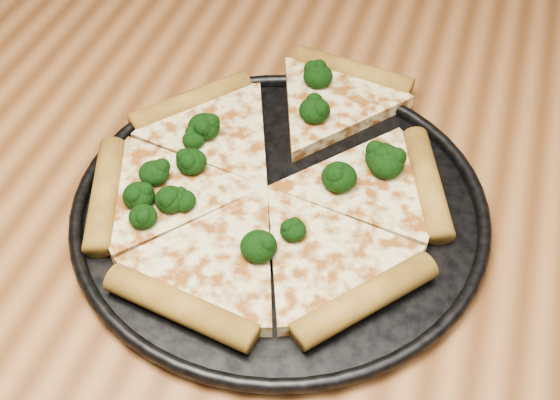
% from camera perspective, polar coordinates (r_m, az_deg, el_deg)
% --- Properties ---
extents(dining_table, '(1.20, 0.90, 0.75)m').
position_cam_1_polar(dining_table, '(0.74, 1.72, -4.27)').
color(dining_table, '#935A2D').
rests_on(dining_table, ground).
extents(pizza_pan, '(0.36, 0.36, 0.02)m').
position_cam_1_polar(pizza_pan, '(0.65, -0.00, -0.50)').
color(pizza_pan, black).
rests_on(pizza_pan, dining_table).
extents(pizza, '(0.33, 0.37, 0.02)m').
position_cam_1_polar(pizza, '(0.65, -0.65, 1.36)').
color(pizza, '#F0DB93').
rests_on(pizza, pizza_pan).
extents(broccoli_florets, '(0.22, 0.26, 0.02)m').
position_cam_1_polar(broccoli_florets, '(0.66, -1.13, 2.87)').
color(broccoli_florets, black).
rests_on(broccoli_florets, pizza).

